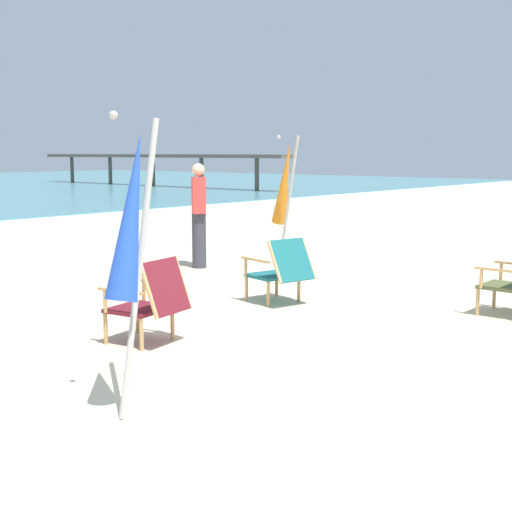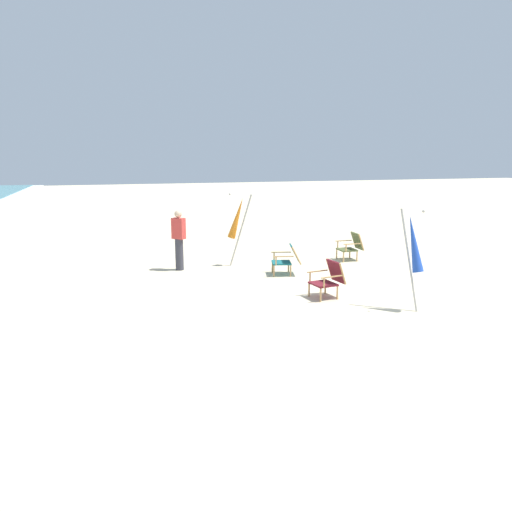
{
  "view_description": "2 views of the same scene",
  "coord_description": "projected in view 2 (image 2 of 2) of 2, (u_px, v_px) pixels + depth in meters",
  "views": [
    {
      "loc": [
        -4.99,
        -3.77,
        1.79
      ],
      "look_at": [
        1.45,
        1.75,
        0.56
      ],
      "focal_mm": 50.0,
      "sensor_mm": 36.0,
      "label": 1
    },
    {
      "loc": [
        -10.47,
        5.65,
        3.17
      ],
      "look_at": [
        0.87,
        2.49,
        0.69
      ],
      "focal_mm": 35.0,
      "sensor_mm": 36.0,
      "label": 2
    }
  ],
  "objects": [
    {
      "name": "ground_plane",
      "position": [
        365.0,
        285.0,
        12.0
      ],
      "size": [
        80.0,
        80.0,
        0.0
      ],
      "primitive_type": "plane",
      "color": "beige"
    },
    {
      "name": "beach_chair_back_right",
      "position": [
        352.0,
        246.0,
        14.73
      ],
      "size": [
        0.6,
        0.68,
        0.82
      ],
      "color": "#515B33",
      "rests_on": "ground"
    },
    {
      "name": "beach_chair_mid_center",
      "position": [
        288.0,
        259.0,
        13.0
      ],
      "size": [
        0.72,
        0.85,
        0.79
      ],
      "color": "#196066",
      "rests_on": "ground"
    },
    {
      "name": "beach_chair_far_center",
      "position": [
        329.0,
        278.0,
        10.97
      ],
      "size": [
        0.69,
        0.77,
        0.82
      ],
      "color": "maroon",
      "rests_on": "ground"
    },
    {
      "name": "umbrella_furled_blue",
      "position": [
        414.0,
        244.0,
        9.94
      ],
      "size": [
        0.65,
        0.37,
        2.06
      ],
      "color": "#B7B2A8",
      "rests_on": "ground"
    },
    {
      "name": "umbrella_furled_orange",
      "position": [
        237.0,
        219.0,
        13.82
      ],
      "size": [
        0.44,
        0.69,
        2.05
      ],
      "color": "#B7B2A8",
      "rests_on": "ground"
    },
    {
      "name": "person_near_chairs",
      "position": [
        179.0,
        240.0,
        13.42
      ],
      "size": [
        0.37,
        0.39,
        1.63
      ],
      "color": "#383842",
      "rests_on": "ground"
    }
  ]
}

